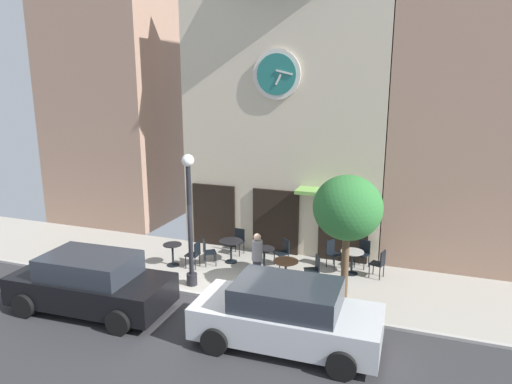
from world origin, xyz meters
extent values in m
cube|color=#9E998E|center=(0.00, 2.07, -0.03)|extent=(26.22, 4.14, 0.05)
cube|color=#2D2D30|center=(0.00, -2.56, -0.03)|extent=(26.22, 5.11, 0.05)
cube|color=#A8A5A0|center=(0.00, 0.02, 0.04)|extent=(26.22, 0.12, 0.08)
cube|color=beige|center=(0.61, 5.18, 4.60)|extent=(7.19, 2.09, 9.19)
cylinder|color=beige|center=(0.61, 4.08, 6.21)|extent=(1.64, 0.10, 1.64)
cylinder|color=#1E6660|center=(0.61, 4.02, 6.21)|extent=(1.34, 0.04, 1.34)
cube|color=beige|center=(0.69, 3.98, 6.05)|extent=(0.22, 0.03, 0.36)
cube|color=beige|center=(0.89, 3.98, 6.28)|extent=(0.57, 0.03, 0.19)
cube|color=black|center=(-1.79, 4.10, 1.15)|extent=(1.68, 0.10, 2.30)
cube|color=black|center=(0.61, 4.10, 1.15)|extent=(1.68, 0.10, 2.30)
cube|color=black|center=(3.00, 4.10, 1.15)|extent=(1.68, 0.10, 2.30)
cube|color=#72A84C|center=(2.62, 3.79, 2.45)|extent=(2.30, 0.90, 0.12)
cube|color=#9E7A66|center=(-7.35, 6.41, 6.52)|extent=(5.01, 4.55, 13.04)
cube|color=#9E7A66|center=(7.43, 6.10, 7.77)|extent=(6.40, 3.93, 15.54)
cylinder|color=black|center=(-0.92, 0.61, 0.18)|extent=(0.32, 0.32, 0.36)
cylinder|color=black|center=(-0.92, 0.61, 1.82)|extent=(0.14, 0.14, 3.63)
sphere|color=white|center=(-0.92, 0.61, 3.81)|extent=(0.36, 0.36, 0.36)
cylinder|color=brown|center=(3.60, 0.90, 1.06)|extent=(0.20, 0.20, 2.13)
ellipsoid|color=#2D7033|center=(3.60, 0.90, 2.77)|extent=(1.84, 1.66, 1.75)
cylinder|color=black|center=(-2.23, 1.75, 0.37)|extent=(0.07, 0.07, 0.73)
cylinder|color=black|center=(-2.23, 1.75, 0.01)|extent=(0.40, 0.40, 0.03)
cylinder|color=black|center=(-2.23, 1.75, 0.73)|extent=(0.61, 0.61, 0.03)
cylinder|color=black|center=(-0.51, 2.68, 0.38)|extent=(0.07, 0.07, 0.75)
cylinder|color=black|center=(-0.51, 2.68, 0.01)|extent=(0.40, 0.40, 0.03)
cylinder|color=black|center=(-0.51, 2.68, 0.75)|extent=(0.80, 0.80, 0.03)
cylinder|color=black|center=(0.78, 2.36, 0.38)|extent=(0.07, 0.07, 0.76)
cylinder|color=black|center=(0.78, 2.36, 0.01)|extent=(0.40, 0.40, 0.03)
cylinder|color=black|center=(0.78, 2.36, 0.76)|extent=(0.68, 0.68, 0.03)
cylinder|color=black|center=(1.70, 1.69, 0.36)|extent=(0.07, 0.07, 0.71)
cylinder|color=black|center=(1.70, 1.69, 0.01)|extent=(0.40, 0.40, 0.03)
cylinder|color=brown|center=(1.70, 1.69, 0.71)|extent=(0.76, 0.76, 0.03)
cylinder|color=black|center=(3.48, 3.07, 0.38)|extent=(0.07, 0.07, 0.75)
cylinder|color=black|center=(3.48, 3.07, 0.01)|extent=(0.40, 0.40, 0.03)
cylinder|color=gray|center=(3.48, 3.07, 0.75)|extent=(0.73, 0.73, 0.03)
cube|color=black|center=(-1.52, 1.81, 0.45)|extent=(0.40, 0.40, 0.04)
cube|color=black|center=(-1.34, 1.81, 0.68)|extent=(0.04, 0.38, 0.45)
cylinder|color=black|center=(-1.69, 1.98, 0.23)|extent=(0.03, 0.03, 0.45)
cylinder|color=black|center=(-1.68, 1.64, 0.23)|extent=(0.03, 0.03, 0.45)
cylinder|color=black|center=(-1.35, 1.98, 0.23)|extent=(0.03, 0.03, 0.45)
cylinder|color=black|center=(-1.34, 1.64, 0.23)|extent=(0.03, 0.03, 0.45)
cube|color=black|center=(4.26, 3.09, 0.45)|extent=(0.49, 0.49, 0.04)
cube|color=black|center=(4.43, 3.04, 0.68)|extent=(0.14, 0.38, 0.45)
cylinder|color=black|center=(4.14, 3.29, 0.23)|extent=(0.03, 0.03, 0.45)
cylinder|color=black|center=(4.05, 2.97, 0.23)|extent=(0.03, 0.03, 0.45)
cylinder|color=black|center=(4.47, 3.20, 0.23)|extent=(0.03, 0.03, 0.45)
cylinder|color=black|center=(4.38, 2.88, 0.23)|extent=(0.03, 0.03, 0.45)
cube|color=black|center=(2.46, 1.89, 0.45)|extent=(0.54, 0.54, 0.04)
cube|color=black|center=(2.62, 1.97, 0.68)|extent=(0.21, 0.36, 0.45)
cylinder|color=black|center=(2.23, 1.96, 0.23)|extent=(0.03, 0.03, 0.45)
cylinder|color=black|center=(2.38, 1.66, 0.23)|extent=(0.03, 0.03, 0.45)
cylinder|color=black|center=(2.53, 2.12, 0.23)|extent=(0.03, 0.03, 0.45)
cylinder|color=black|center=(2.69, 1.82, 0.23)|extent=(0.03, 0.03, 0.45)
cube|color=black|center=(2.85, 3.42, 0.45)|extent=(0.55, 0.55, 0.04)
cube|color=black|center=(2.70, 3.51, 0.68)|extent=(0.23, 0.35, 0.45)
cylinder|color=black|center=(2.91, 3.18, 0.23)|extent=(0.03, 0.03, 0.45)
cylinder|color=black|center=(3.09, 3.47, 0.23)|extent=(0.03, 0.03, 0.45)
cylinder|color=black|center=(2.62, 3.36, 0.23)|extent=(0.03, 0.03, 0.45)
cylinder|color=black|center=(2.80, 3.65, 0.23)|extent=(0.03, 0.03, 0.45)
cube|color=black|center=(3.71, 3.75, 0.45)|extent=(0.51, 0.51, 0.04)
cube|color=black|center=(3.77, 3.92, 0.68)|extent=(0.37, 0.16, 0.45)
cylinder|color=black|center=(3.50, 3.64, 0.23)|extent=(0.03, 0.03, 0.45)
cylinder|color=black|center=(3.82, 3.53, 0.23)|extent=(0.03, 0.03, 0.45)
cylinder|color=black|center=(3.61, 3.96, 0.23)|extent=(0.03, 0.03, 0.45)
cylinder|color=black|center=(3.93, 3.85, 0.23)|extent=(0.03, 0.03, 0.45)
cube|color=black|center=(-0.59, 3.44, 0.45)|extent=(0.44, 0.44, 0.04)
cube|color=black|center=(-0.57, 3.62, 0.68)|extent=(0.38, 0.08, 0.45)
cylinder|color=black|center=(-0.78, 3.29, 0.23)|extent=(0.03, 0.03, 0.45)
cylinder|color=black|center=(-0.44, 3.26, 0.23)|extent=(0.03, 0.03, 0.45)
cylinder|color=black|center=(-0.74, 3.63, 0.23)|extent=(0.03, 0.03, 0.45)
cylinder|color=black|center=(-0.41, 3.59, 0.23)|extent=(0.03, 0.03, 0.45)
cube|color=black|center=(1.18, 2.95, 0.45)|extent=(0.57, 0.57, 0.04)
cube|color=black|center=(1.30, 3.08, 0.68)|extent=(0.31, 0.29, 0.45)
cylinder|color=black|center=(0.94, 2.94, 0.23)|extent=(0.03, 0.03, 0.45)
cylinder|color=black|center=(1.19, 2.71, 0.23)|extent=(0.03, 0.03, 0.45)
cylinder|color=black|center=(1.17, 3.19, 0.23)|extent=(0.03, 0.03, 0.45)
cylinder|color=black|center=(1.42, 2.96, 0.23)|extent=(0.03, 0.03, 0.45)
cube|color=black|center=(-1.08, 2.21, 0.45)|extent=(0.56, 0.56, 0.04)
cube|color=black|center=(-1.23, 2.11, 0.68)|extent=(0.25, 0.33, 0.45)
cylinder|color=black|center=(-0.85, 2.17, 0.23)|extent=(0.03, 0.03, 0.45)
cylinder|color=black|center=(-1.04, 2.45, 0.23)|extent=(0.03, 0.03, 0.45)
cylinder|color=black|center=(-1.12, 1.98, 0.23)|extent=(0.03, 0.03, 0.45)
cylinder|color=black|center=(-1.32, 2.25, 0.23)|extent=(0.03, 0.03, 0.45)
cylinder|color=#2D2D38|center=(0.97, 1.16, 0.42)|extent=(0.31, 0.31, 0.85)
cylinder|color=slate|center=(0.97, 1.16, 1.15)|extent=(0.38, 0.38, 0.60)
sphere|color=tan|center=(0.97, 1.16, 1.56)|extent=(0.22, 0.22, 0.22)
cube|color=black|center=(-2.72, -1.69, 0.60)|extent=(4.37, 1.97, 0.75)
cube|color=#262B33|center=(-2.72, -1.69, 1.25)|extent=(2.47, 1.68, 0.60)
cylinder|color=black|center=(-1.27, -2.53, 0.32)|extent=(0.65, 0.25, 0.64)
cylinder|color=black|center=(-1.34, -0.74, 0.32)|extent=(0.65, 0.25, 0.64)
cylinder|color=black|center=(-4.10, -2.65, 0.32)|extent=(0.65, 0.25, 0.64)
cylinder|color=black|center=(-4.17, -0.85, 0.32)|extent=(0.65, 0.25, 0.64)
cube|color=#B7BABF|center=(2.68, -1.57, 0.60)|extent=(4.34, 1.89, 0.75)
cube|color=#262B33|center=(2.68, -1.57, 1.25)|extent=(2.44, 1.63, 0.60)
cylinder|color=black|center=(4.12, -2.44, 0.32)|extent=(0.64, 0.23, 0.64)
cylinder|color=black|center=(4.08, -0.64, 0.32)|extent=(0.64, 0.23, 0.64)
cylinder|color=black|center=(1.28, -2.50, 0.32)|extent=(0.64, 0.23, 0.64)
cylinder|color=black|center=(1.25, -0.70, 0.32)|extent=(0.64, 0.23, 0.64)
camera|label=1|loc=(5.38, -11.05, 6.04)|focal=32.85mm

